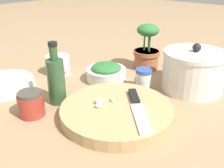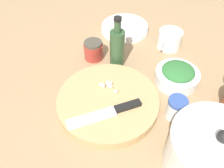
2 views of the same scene
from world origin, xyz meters
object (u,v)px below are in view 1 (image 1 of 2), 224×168
at_px(garlic_cloves, 101,102).
at_px(stock_pot, 193,71).
at_px(potted_herb, 147,50).
at_px(cutting_board, 117,111).
at_px(spice_jar, 144,79).
at_px(honey_jar, 31,104).
at_px(oil_bottle, 56,80).
at_px(coffee_mug, 58,65).
at_px(plate_stack, 4,84).
at_px(herb_bowl, 106,72).
at_px(chef_knife, 137,107).

bearing_deg(garlic_cloves, stock_pot, 69.93).
xyz_separation_m(garlic_cloves, potted_herb, (-0.11, 0.38, 0.04)).
xyz_separation_m(stock_pot, potted_herb, (-0.23, 0.06, 0.01)).
bearing_deg(cutting_board, potted_herb, 112.72).
bearing_deg(spice_jar, cutting_board, -76.24).
height_order(cutting_board, garlic_cloves, garlic_cloves).
relative_size(garlic_cloves, spice_jar, 1.00).
xyz_separation_m(honey_jar, oil_bottle, (-0.01, 0.10, 0.04)).
xyz_separation_m(coffee_mug, stock_pot, (0.45, 0.22, 0.03)).
bearing_deg(plate_stack, honey_jar, -7.89).
bearing_deg(spice_jar, coffee_mug, -161.25).
distance_m(herb_bowl, plate_stack, 0.36).
distance_m(cutting_board, garlic_cloves, 0.05).
bearing_deg(potted_herb, stock_pot, -14.54).
height_order(herb_bowl, potted_herb, potted_herb).
relative_size(garlic_cloves, herb_bowl, 0.48).
relative_size(spice_jar, potted_herb, 0.39).
bearing_deg(chef_knife, cutting_board, -15.71).
distance_m(garlic_cloves, oil_bottle, 0.16).
height_order(chef_knife, honey_jar, honey_jar).
height_order(chef_knife, oil_bottle, oil_bottle).
distance_m(herb_bowl, oil_bottle, 0.23).
bearing_deg(honey_jar, stock_pot, 60.31).
xyz_separation_m(chef_knife, plate_stack, (-0.46, -0.15, -0.02)).
height_order(garlic_cloves, oil_bottle, oil_bottle).
bearing_deg(coffee_mug, potted_herb, 51.03).
xyz_separation_m(honey_jar, stock_pot, (0.26, 0.46, 0.03)).
bearing_deg(spice_jar, potted_herb, 122.01).
relative_size(cutting_board, chef_knife, 1.75).
height_order(oil_bottle, stock_pot, oil_bottle).
height_order(chef_knife, stock_pot, stock_pot).
height_order(chef_knife, plate_stack, chef_knife).
relative_size(garlic_cloves, stock_pot, 0.34).
height_order(cutting_board, coffee_mug, coffee_mug).
relative_size(herb_bowl, plate_stack, 0.71).
height_order(coffee_mug, stock_pot, stock_pot).
height_order(garlic_cloves, plate_stack, garlic_cloves).
xyz_separation_m(garlic_cloves, plate_stack, (-0.37, -0.10, -0.02)).
bearing_deg(herb_bowl, oil_bottle, -89.21).
bearing_deg(honey_jar, spice_jar, 68.88).
distance_m(chef_knife, spice_jar, 0.19).
bearing_deg(stock_pot, honey_jar, -119.69).
bearing_deg(chef_knife, honey_jar, -8.60).
relative_size(cutting_board, plate_stack, 1.51).
distance_m(plate_stack, oil_bottle, 0.24).
bearing_deg(potted_herb, garlic_cloves, -73.87).
xyz_separation_m(plate_stack, honey_jar, (0.23, -0.03, 0.02)).
relative_size(chef_knife, honey_jar, 2.47).
relative_size(oil_bottle, stock_pot, 0.92).
xyz_separation_m(spice_jar, coffee_mug, (-0.33, -0.11, 0.00)).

